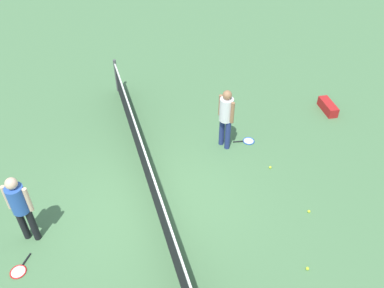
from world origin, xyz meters
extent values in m
plane|color=#4C7A4C|center=(0.00, 0.00, 0.00)|extent=(40.00, 40.00, 0.00)
cylinder|color=#4C4C51|center=(5.00, 0.00, 0.54)|extent=(0.09, 0.09, 1.07)
cube|color=black|center=(0.00, 0.00, 0.46)|extent=(10.00, 0.02, 0.91)
cube|color=white|center=(0.00, 0.00, 0.94)|extent=(10.00, 0.04, 0.06)
cylinder|color=navy|center=(1.54, -2.18, 0.42)|extent=(0.18, 0.18, 0.85)
cylinder|color=navy|center=(1.33, -2.27, 0.42)|extent=(0.18, 0.18, 0.85)
cylinder|color=white|center=(1.43, -2.23, 1.16)|extent=(0.44, 0.44, 0.62)
cylinder|color=#9E704C|center=(1.63, -2.14, 1.18)|extent=(0.12, 0.12, 0.58)
cylinder|color=#9E704C|center=(1.23, -2.31, 1.18)|extent=(0.12, 0.12, 0.58)
sphere|color=#9E704C|center=(1.43, -2.23, 1.58)|extent=(0.30, 0.30, 0.23)
cylinder|color=black|center=(-0.11, 2.73, 0.42)|extent=(0.19, 0.19, 0.85)
cylinder|color=black|center=(-0.20, 2.53, 0.42)|extent=(0.19, 0.19, 0.85)
cylinder|color=#2D59B2|center=(-0.15, 2.63, 1.16)|extent=(0.45, 0.45, 0.62)
cylinder|color=beige|center=(-0.06, 2.82, 1.18)|extent=(0.12, 0.12, 0.58)
cylinder|color=beige|center=(-0.25, 2.43, 1.18)|extent=(0.12, 0.12, 0.58)
sphere|color=beige|center=(-0.15, 2.63, 1.58)|extent=(0.31, 0.31, 0.23)
torus|color=blue|center=(1.40, -2.93, 0.01)|extent=(0.37, 0.37, 0.02)
cylinder|color=silver|center=(1.40, -2.93, 0.01)|extent=(0.31, 0.31, 0.00)
cylinder|color=black|center=(1.46, -2.65, 0.02)|extent=(0.08, 0.28, 0.03)
torus|color=red|center=(-0.93, 2.91, 0.01)|extent=(0.43, 0.43, 0.02)
cylinder|color=silver|center=(-0.93, 2.91, 0.01)|extent=(0.37, 0.37, 0.00)
cylinder|color=black|center=(-0.69, 2.75, 0.02)|extent=(0.25, 0.18, 0.03)
sphere|color=#C6E033|center=(-1.28, -3.19, 0.03)|extent=(0.07, 0.07, 0.07)
sphere|color=#C6E033|center=(-2.54, -2.42, 0.03)|extent=(0.07, 0.07, 0.07)
sphere|color=#C6E033|center=(3.24, -2.89, 0.03)|extent=(0.07, 0.07, 0.07)
sphere|color=#C6E033|center=(0.27, -3.01, 0.03)|extent=(0.07, 0.07, 0.07)
cube|color=#B21E1E|center=(2.03, -5.72, 0.14)|extent=(0.82, 0.36, 0.28)
cylinder|color=black|center=(2.37, -5.76, 0.14)|extent=(0.13, 0.27, 0.27)
camera|label=1|loc=(-6.03, 1.01, 6.79)|focal=37.26mm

